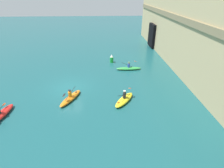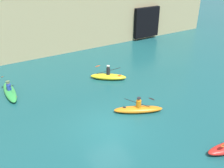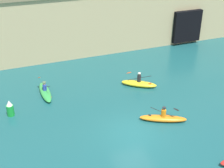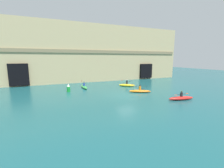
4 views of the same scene
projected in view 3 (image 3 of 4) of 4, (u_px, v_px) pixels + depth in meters
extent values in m
plane|color=#195156|center=(134.00, 133.00, 20.40)|extent=(120.00, 120.00, 0.00)
cube|color=black|center=(187.00, 26.00, 33.89)|extent=(3.25, 0.70, 3.42)
ellipsoid|color=orange|center=(163.00, 118.00, 21.54)|extent=(3.22, 2.05, 0.39)
cylinder|color=orange|center=(164.00, 113.00, 21.33)|extent=(0.33, 0.33, 0.51)
sphere|color=#9E704C|center=(164.00, 109.00, 21.16)|extent=(0.20, 0.20, 0.20)
cylinder|color=#232328|center=(164.00, 108.00, 21.12)|extent=(0.25, 0.25, 0.06)
cylinder|color=black|center=(164.00, 113.00, 21.32)|extent=(1.67, 0.93, 0.78)
ellipsoid|color=black|center=(151.00, 116.00, 21.57)|extent=(0.46, 0.36, 0.21)
ellipsoid|color=black|center=(176.00, 109.00, 21.07)|extent=(0.46, 0.36, 0.21)
ellipsoid|color=yellow|center=(139.00, 84.00, 25.98)|extent=(2.89, 2.41, 0.43)
cylinder|color=#232328|center=(139.00, 78.00, 25.74)|extent=(0.31, 0.31, 0.57)
sphere|color=brown|center=(139.00, 74.00, 25.56)|extent=(0.20, 0.20, 0.20)
cylinder|color=silver|center=(139.00, 73.00, 25.52)|extent=(0.25, 0.25, 0.06)
cylinder|color=black|center=(139.00, 78.00, 25.73)|extent=(1.54, 1.37, 0.79)
ellipsoid|color=#D84C19|center=(149.00, 83.00, 25.61)|extent=(0.44, 0.42, 0.20)
ellipsoid|color=#D84C19|center=(129.00, 73.00, 25.84)|extent=(0.44, 0.42, 0.20)
ellipsoid|color=green|center=(45.00, 92.00, 24.81)|extent=(0.76, 3.34, 0.37)
cylinder|color=#2D47B7|center=(45.00, 87.00, 24.61)|extent=(0.31, 0.31, 0.47)
sphere|color=beige|center=(44.00, 84.00, 24.45)|extent=(0.24, 0.24, 0.24)
cylinder|color=#4C6B4C|center=(44.00, 82.00, 24.40)|extent=(0.30, 0.30, 0.06)
cylinder|color=black|center=(45.00, 87.00, 24.60)|extent=(0.55, 2.00, 1.09)
ellipsoid|color=#D84C19|center=(39.00, 78.00, 25.03)|extent=(0.28, 0.45, 0.25)
ellipsoid|color=#D84C19|center=(50.00, 97.00, 24.17)|extent=(0.28, 0.45, 0.25)
cylinder|color=green|center=(10.00, 110.00, 22.05)|extent=(0.51, 0.51, 0.82)
cone|color=white|center=(9.00, 103.00, 21.76)|extent=(0.43, 0.43, 0.40)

